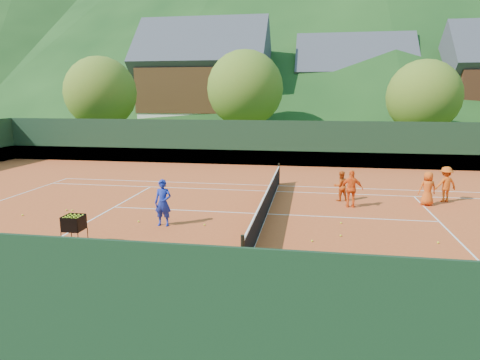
% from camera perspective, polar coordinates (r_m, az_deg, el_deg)
% --- Properties ---
extents(ground, '(400.00, 400.00, 0.00)m').
position_cam_1_polar(ground, '(16.90, 3.59, -4.61)').
color(ground, '#2F4B17').
rests_on(ground, ground).
extents(clay_court, '(40.00, 24.00, 0.02)m').
position_cam_1_polar(clay_court, '(16.89, 3.59, -4.58)').
color(clay_court, '#BB481E').
rests_on(clay_court, ground).
extents(coach, '(0.62, 0.41, 1.68)m').
position_cam_1_polar(coach, '(15.42, -10.23, -3.01)').
color(coach, navy).
rests_on(coach, clay_court).
extents(student_a, '(0.79, 0.71, 1.33)m').
position_cam_1_polar(student_a, '(19.35, 13.26, -0.78)').
color(student_a, '#D04C12').
rests_on(student_a, clay_court).
extents(student_b, '(0.93, 0.42, 1.57)m').
position_cam_1_polar(student_b, '(18.28, 14.64, -1.15)').
color(student_b, '#FF5C16').
rests_on(student_b, clay_court).
extents(student_c, '(0.77, 0.56, 1.45)m').
position_cam_1_polar(student_c, '(19.70, 23.73, -1.04)').
color(student_c, '#E15114').
rests_on(student_c, clay_court).
extents(student_d, '(1.14, 0.87, 1.56)m').
position_cam_1_polar(student_d, '(20.69, 25.72, -0.51)').
color(student_d, '#DD5513').
rests_on(student_d, clay_court).
extents(tennis_ball_0, '(0.07, 0.07, 0.07)m').
position_cam_1_polar(tennis_ball_0, '(10.00, 0.08, -15.73)').
color(tennis_ball_0, '#DCEF27').
rests_on(tennis_ball_0, clay_court).
extents(tennis_ball_2, '(0.07, 0.07, 0.07)m').
position_cam_1_polar(tennis_ball_2, '(10.64, 26.62, -15.27)').
color(tennis_ball_2, '#DCEF27').
rests_on(tennis_ball_2, clay_court).
extents(tennis_ball_3, '(0.07, 0.07, 0.07)m').
position_cam_1_polar(tennis_ball_3, '(14.93, 24.91, -7.57)').
color(tennis_ball_3, '#DCEF27').
rests_on(tennis_ball_3, clay_court).
extents(tennis_ball_4, '(0.07, 0.07, 0.07)m').
position_cam_1_polar(tennis_ball_4, '(9.09, 27.21, -20.00)').
color(tennis_ball_4, '#DCEF27').
rests_on(tennis_ball_4, clay_court).
extents(tennis_ball_5, '(0.07, 0.07, 0.07)m').
position_cam_1_polar(tennis_ball_5, '(13.72, -18.43, -8.71)').
color(tennis_ball_5, '#DCEF27').
rests_on(tennis_ball_5, clay_court).
extents(tennis_ball_6, '(0.07, 0.07, 0.07)m').
position_cam_1_polar(tennis_ball_6, '(10.31, -0.71, -14.88)').
color(tennis_ball_6, '#DCEF27').
rests_on(tennis_ball_6, clay_court).
extents(tennis_ball_7, '(0.07, 0.07, 0.07)m').
position_cam_1_polar(tennis_ball_7, '(10.41, -9.14, -14.75)').
color(tennis_ball_7, '#DCEF27').
rests_on(tennis_ball_7, clay_court).
extents(tennis_ball_8, '(0.07, 0.07, 0.07)m').
position_cam_1_polar(tennis_ball_8, '(18.62, -27.00, -4.17)').
color(tennis_ball_8, '#DCEF27').
rests_on(tennis_ball_8, clay_court).
extents(tennis_ball_9, '(0.07, 0.07, 0.07)m').
position_cam_1_polar(tennis_ball_9, '(15.43, -4.76, -5.96)').
color(tennis_ball_9, '#DCEF27').
rests_on(tennis_ball_9, clay_court).
extents(tennis_ball_10, '(0.07, 0.07, 0.07)m').
position_cam_1_polar(tennis_ball_10, '(18.69, -22.13, -3.72)').
color(tennis_ball_10, '#DCEF27').
rests_on(tennis_ball_10, clay_court).
extents(tennis_ball_11, '(0.07, 0.07, 0.07)m').
position_cam_1_polar(tennis_ball_11, '(14.60, 13.28, -7.22)').
color(tennis_ball_11, '#DCEF27').
rests_on(tennis_ball_11, clay_court).
extents(tennis_ball_13, '(0.07, 0.07, 0.07)m').
position_cam_1_polar(tennis_ball_13, '(10.92, -5.61, -13.38)').
color(tennis_ball_13, '#DCEF27').
rests_on(tennis_ball_13, clay_court).
extents(tennis_ball_15, '(0.07, 0.07, 0.07)m').
position_cam_1_polar(tennis_ball_15, '(13.28, 22.70, -9.67)').
color(tennis_ball_15, '#DCEF27').
rests_on(tennis_ball_15, clay_court).
extents(tennis_ball_16, '(0.07, 0.07, 0.07)m').
position_cam_1_polar(tennis_ball_16, '(9.70, 28.87, -18.11)').
color(tennis_ball_16, '#DCEF27').
rests_on(tennis_ball_16, clay_court).
extents(tennis_ball_17, '(0.07, 0.07, 0.07)m').
position_cam_1_polar(tennis_ball_17, '(13.91, 9.58, -8.01)').
color(tennis_ball_17, '#DCEF27').
rests_on(tennis_ball_17, clay_court).
extents(tennis_ball_18, '(0.07, 0.07, 0.07)m').
position_cam_1_polar(tennis_ball_18, '(16.01, 13.32, -5.58)').
color(tennis_ball_18, '#DCEF27').
rests_on(tennis_ball_18, clay_court).
extents(tennis_ball_19, '(0.07, 0.07, 0.07)m').
position_cam_1_polar(tennis_ball_19, '(12.12, -3.47, -10.80)').
color(tennis_ball_19, '#DCEF27').
rests_on(tennis_ball_19, clay_court).
extents(tennis_ball_20, '(0.07, 0.07, 0.07)m').
position_cam_1_polar(tennis_ball_20, '(18.53, -21.44, -3.79)').
color(tennis_ball_20, '#DCEF27').
rests_on(tennis_ball_20, clay_court).
extents(tennis_ball_22, '(0.07, 0.07, 0.07)m').
position_cam_1_polar(tennis_ball_22, '(10.65, -24.74, -15.07)').
color(tennis_ball_22, '#DCEF27').
rests_on(tennis_ball_22, clay_court).
extents(tennis_ball_25, '(0.07, 0.07, 0.07)m').
position_cam_1_polar(tennis_ball_25, '(13.79, -29.15, -9.47)').
color(tennis_ball_25, '#DCEF27').
rests_on(tennis_ball_25, clay_court).
extents(tennis_ball_26, '(0.07, 0.07, 0.07)m').
position_cam_1_polar(tennis_ball_26, '(16.20, -13.37, -5.39)').
color(tennis_ball_26, '#DCEF27').
rests_on(tennis_ball_26, clay_court).
extents(tennis_ball_27, '(0.07, 0.07, 0.07)m').
position_cam_1_polar(tennis_ball_27, '(16.71, -21.18, -5.34)').
color(tennis_ball_27, '#DCEF27').
rests_on(tennis_ball_27, clay_court).
extents(court_lines, '(23.83, 11.03, 0.00)m').
position_cam_1_polar(court_lines, '(16.89, 3.59, -4.53)').
color(court_lines, silver).
rests_on(court_lines, clay_court).
extents(tennis_net, '(0.10, 12.07, 1.10)m').
position_cam_1_polar(tennis_net, '(16.76, 3.61, -2.90)').
color(tennis_net, black).
rests_on(tennis_net, clay_court).
extents(perimeter_fence, '(40.40, 24.24, 3.00)m').
position_cam_1_polar(perimeter_fence, '(16.60, 3.64, -0.39)').
color(perimeter_fence, black).
rests_on(perimeter_fence, clay_court).
extents(ball_hopper, '(0.57, 0.57, 1.00)m').
position_cam_1_polar(ball_hopper, '(14.00, -21.29, -5.44)').
color(ball_hopper, black).
rests_on(ball_hopper, clay_court).
extents(chalet_left, '(13.80, 9.93, 12.92)m').
position_cam_1_polar(chalet_left, '(47.64, -4.74, 12.36)').
color(chalet_left, beige).
rests_on(chalet_left, ground).
extents(chalet_mid, '(12.65, 8.82, 11.45)m').
position_cam_1_polar(chalet_mid, '(50.37, 14.77, 11.23)').
color(chalet_mid, beige).
rests_on(chalet_mid, ground).
extents(tree_a, '(6.00, 6.00, 7.88)m').
position_cam_1_polar(tree_a, '(38.47, -18.12, 11.01)').
color(tree_a, '#432A1A').
rests_on(tree_a, ground).
extents(tree_b, '(6.40, 6.40, 8.40)m').
position_cam_1_polar(tree_b, '(36.63, 0.67, 12.08)').
color(tree_b, '#412A1A').
rests_on(tree_b, ground).
extents(tree_c, '(5.60, 5.60, 7.35)m').
position_cam_1_polar(tree_c, '(36.16, 23.27, 10.18)').
color(tree_c, '#402719').
rests_on(tree_c, ground).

